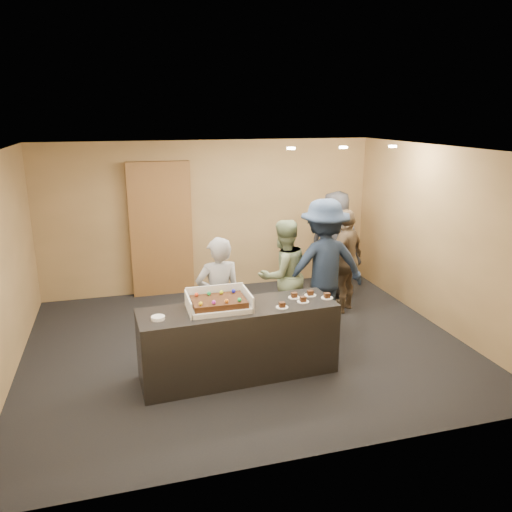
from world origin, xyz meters
The scene contains 17 objects.
room centered at (0.00, 0.00, 1.35)m, with size 6.04×6.00×2.70m.
serving_counter centered at (-0.30, -0.80, 0.45)m, with size 2.40×0.70×0.90m, color black.
storage_cabinet centered at (-0.91, 2.41, 1.18)m, with size 1.07×0.15×2.36m, color brown.
cake_box centered at (-0.54, -0.77, 0.95)m, with size 0.74×0.51×0.22m.
sheet_cake centered at (-0.54, -0.80, 1.00)m, with size 0.63×0.44×0.12m.
plate_stack centered at (-1.26, -0.92, 0.92)m, with size 0.16×0.16×0.04m, color white.
slice_a centered at (0.21, -0.95, 0.92)m, with size 0.15×0.15×0.07m.
slice_b centered at (0.46, -0.68, 0.92)m, with size 0.15×0.15×0.07m.
slice_c centered at (0.51, -0.85, 0.92)m, with size 0.15×0.15×0.07m.
slice_d centered at (0.68, -0.66, 0.92)m, with size 0.15×0.15×0.07m.
slice_e centered at (0.85, -0.81, 0.92)m, with size 0.15×0.15×0.07m.
person_server_grey centered at (-0.43, -0.26, 0.82)m, with size 0.60×0.39×1.65m, color #939498.
person_sage_man centered at (0.67, 0.40, 0.84)m, with size 0.81×0.63×1.67m, color gray.
person_navy_man centered at (1.24, 0.23, 0.99)m, with size 1.28×0.73×1.98m, color #1F2D45.
person_brown_extra centered at (1.88, 0.81, 0.85)m, with size 0.99×0.41×1.69m, color brown.
person_dark_suit centered at (2.01, 1.53, 0.93)m, with size 0.91×0.59×1.87m, color #28282D.
ceiling_spotlights centered at (1.60, 0.50, 2.67)m, with size 1.72×0.12×0.03m.
Camera 1 is at (-1.60, -6.24, 3.15)m, focal length 35.00 mm.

